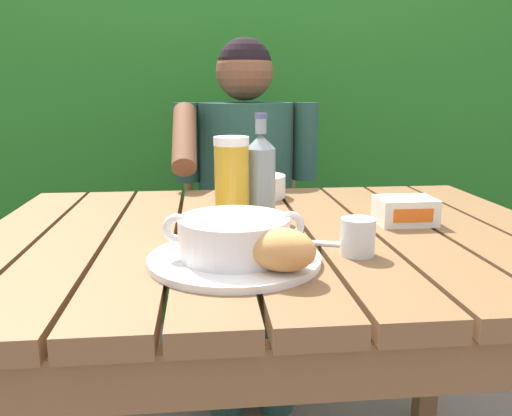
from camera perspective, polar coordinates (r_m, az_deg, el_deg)
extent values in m
cube|color=brown|center=(1.14, -25.77, -3.78)|extent=(0.12, 0.90, 0.04)
cube|color=brown|center=(1.10, -19.22, -3.76)|extent=(0.12, 0.90, 0.04)
cube|color=brown|center=(1.08, -12.29, -3.68)|extent=(0.12, 0.90, 0.04)
cube|color=brown|center=(1.07, -5.16, -3.54)|extent=(0.12, 0.90, 0.04)
cube|color=brown|center=(1.08, 1.95, -3.35)|extent=(0.12, 0.90, 0.04)
cube|color=brown|center=(1.11, 8.84, -3.11)|extent=(0.12, 0.90, 0.04)
cube|color=brown|center=(1.15, 15.32, -2.85)|extent=(0.12, 0.90, 0.04)
cube|color=brown|center=(1.20, 21.29, -2.58)|extent=(0.12, 0.90, 0.04)
cube|color=brown|center=(0.72, 6.62, -17.24)|extent=(1.15, 0.03, 0.08)
cube|color=brown|center=(1.50, -0.23, -0.98)|extent=(1.15, 0.03, 0.08)
cube|color=brown|center=(1.65, -20.31, -12.75)|extent=(0.06, 0.06, 0.74)
cube|color=brown|center=(1.74, 18.72, -11.21)|extent=(0.06, 0.06, 0.74)
cube|color=#236A20|center=(2.58, -2.69, 9.12)|extent=(3.65, 0.60, 1.78)
cylinder|color=#4C3823|center=(2.81, -18.53, 5.53)|extent=(0.10, 0.10, 1.47)
cylinder|color=brown|center=(1.89, 5.63, -13.42)|extent=(0.04, 0.04, 0.45)
cylinder|color=brown|center=(1.86, -7.32, -13.95)|extent=(0.04, 0.04, 0.45)
cylinder|color=brown|center=(2.25, 3.65, -9.03)|extent=(0.04, 0.04, 0.45)
cylinder|color=brown|center=(2.22, -7.08, -9.38)|extent=(0.04, 0.04, 0.45)
cube|color=brown|center=(1.96, -1.31, -5.04)|extent=(0.45, 0.43, 0.02)
cylinder|color=brown|center=(2.11, 3.84, 3.61)|extent=(0.04, 0.04, 0.55)
cylinder|color=brown|center=(2.08, -7.46, 3.40)|extent=(0.04, 0.04, 0.55)
cube|color=brown|center=(2.10, -1.76, 1.32)|extent=(0.41, 0.02, 0.04)
cube|color=brown|center=(2.08, -1.78, 5.01)|extent=(0.41, 0.02, 0.04)
cube|color=brown|center=(2.06, -1.81, 8.78)|extent=(0.41, 0.02, 0.04)
cylinder|color=#244B40|center=(1.78, 2.34, -15.12)|extent=(0.11, 0.11, 0.45)
cylinder|color=#244B40|center=(1.76, 1.97, -5.39)|extent=(0.13, 0.40, 0.13)
cylinder|color=#244B40|center=(1.77, -3.31, -15.38)|extent=(0.11, 0.11, 0.45)
cylinder|color=#244B40|center=(1.75, -3.58, -5.56)|extent=(0.13, 0.40, 0.13)
cylinder|color=#244B40|center=(1.79, -1.10, 3.33)|extent=(0.32, 0.32, 0.51)
sphere|color=brown|center=(1.76, -1.16, 14.77)|extent=(0.19, 0.19, 0.19)
sphere|color=black|center=(1.76, -1.16, 15.39)|extent=(0.18, 0.18, 0.18)
cylinder|color=#244B40|center=(1.78, 5.42, 7.30)|extent=(0.08, 0.08, 0.26)
cylinder|color=#244B40|center=(1.75, -7.67, 7.13)|extent=(0.08, 0.08, 0.26)
cylinder|color=brown|center=(1.58, -7.87, 7.63)|extent=(0.07, 0.25, 0.21)
cylinder|color=white|center=(0.88, -2.39, -5.61)|extent=(0.29, 0.29, 0.01)
cylinder|color=white|center=(0.87, -2.41, -3.16)|extent=(0.19, 0.19, 0.07)
cylinder|color=#BA5524|center=(0.86, -2.42, -2.23)|extent=(0.16, 0.16, 0.01)
torus|color=white|center=(0.86, -8.63, -2.24)|extent=(0.05, 0.01, 0.05)
torus|color=white|center=(0.87, 3.70, -1.94)|extent=(0.05, 0.01, 0.05)
ellipsoid|color=tan|center=(0.80, 2.83, -4.57)|extent=(0.13, 0.12, 0.07)
cylinder|color=gold|center=(1.11, -2.67, 2.52)|extent=(0.07, 0.07, 0.17)
cylinder|color=white|center=(1.09, -2.73, 7.36)|extent=(0.07, 0.07, 0.02)
cylinder|color=gray|center=(1.15, 0.53, 2.63)|extent=(0.06, 0.06, 0.16)
cone|color=gray|center=(1.14, 0.54, 7.35)|extent=(0.06, 0.06, 0.03)
cylinder|color=gray|center=(1.13, 0.54, 8.97)|extent=(0.02, 0.02, 0.03)
cylinder|color=#504F7F|center=(1.13, 0.54, 10.09)|extent=(0.03, 0.03, 0.01)
cylinder|color=silver|center=(0.93, 11.11, -3.12)|extent=(0.06, 0.06, 0.07)
cube|color=white|center=(1.17, 16.05, -0.28)|extent=(0.12, 0.09, 0.06)
cube|color=orange|center=(1.12, 16.92, -0.82)|extent=(0.09, 0.00, 0.03)
cube|color=silver|center=(0.98, 7.33, -3.86)|extent=(0.13, 0.06, 0.00)
cube|color=black|center=(0.99, 3.31, -3.53)|extent=(0.07, 0.04, 0.01)
cylinder|color=white|center=(1.40, 0.20, 2.44)|extent=(0.15, 0.15, 0.06)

